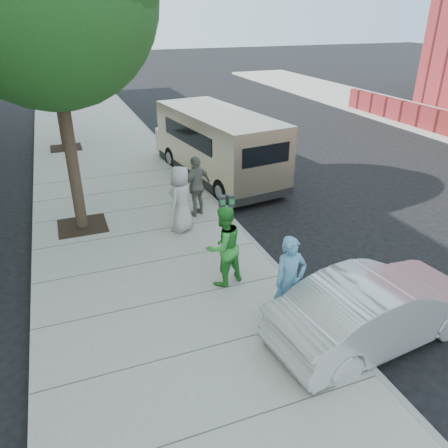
{
  "coord_description": "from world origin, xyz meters",
  "views": [
    {
      "loc": [
        -2.52,
        -8.24,
        5.09
      ],
      "look_at": [
        0.42,
        -0.62,
        1.1
      ],
      "focal_mm": 35.0,
      "sensor_mm": 36.0,
      "label": 1
    }
  ],
  "objects_px": {
    "parking_meter": "(227,215)",
    "person_striped_polo": "(197,186)",
    "person_green_shirt": "(224,246)",
    "person_officer": "(290,281)",
    "van": "(217,144)",
    "person_gray_shirt": "(181,199)",
    "tree_far": "(46,18)",
    "sedan": "(377,308)"
  },
  "relations": [
    {
      "from": "parking_meter",
      "to": "person_striped_polo",
      "type": "xyz_separation_m",
      "value": [
        0.17,
        2.6,
        -0.32
      ]
    },
    {
      "from": "person_green_shirt",
      "to": "person_striped_polo",
      "type": "distance_m",
      "value": 3.36
    },
    {
      "from": "person_officer",
      "to": "person_green_shirt",
      "type": "bearing_deg",
      "value": 111.91
    },
    {
      "from": "van",
      "to": "person_gray_shirt",
      "type": "height_order",
      "value": "van"
    },
    {
      "from": "person_gray_shirt",
      "to": "tree_far",
      "type": "bearing_deg",
      "value": -119.72
    },
    {
      "from": "tree_far",
      "to": "person_striped_polo",
      "type": "relative_size",
      "value": 3.97
    },
    {
      "from": "van",
      "to": "person_green_shirt",
      "type": "xyz_separation_m",
      "value": [
        -2.14,
        -6.18,
        -0.21
      ]
    },
    {
      "from": "sedan",
      "to": "parking_meter",
      "type": "bearing_deg",
      "value": 19.38
    },
    {
      "from": "van",
      "to": "person_officer",
      "type": "xyz_separation_m",
      "value": [
        -1.51,
        -7.7,
        -0.22
      ]
    },
    {
      "from": "person_striped_polo",
      "to": "person_officer",
      "type": "bearing_deg",
      "value": 63.42
    },
    {
      "from": "parking_meter",
      "to": "person_striped_polo",
      "type": "distance_m",
      "value": 2.63
    },
    {
      "from": "tree_far",
      "to": "person_officer",
      "type": "height_order",
      "value": "tree_far"
    },
    {
      "from": "parking_meter",
      "to": "sedan",
      "type": "relative_size",
      "value": 0.41
    },
    {
      "from": "parking_meter",
      "to": "sedan",
      "type": "xyz_separation_m",
      "value": [
        1.5,
        -3.06,
        -0.65
      ]
    },
    {
      "from": "sedan",
      "to": "person_striped_polo",
      "type": "bearing_deg",
      "value": 6.47
    },
    {
      "from": "van",
      "to": "person_gray_shirt",
      "type": "bearing_deg",
      "value": -130.04
    },
    {
      "from": "person_officer",
      "to": "person_gray_shirt",
      "type": "distance_m",
      "value": 4.17
    },
    {
      "from": "person_gray_shirt",
      "to": "person_striped_polo",
      "type": "xyz_separation_m",
      "value": [
        0.64,
        0.74,
        -0.01
      ]
    },
    {
      "from": "tree_far",
      "to": "person_green_shirt",
      "type": "distance_m",
      "value": 12.2
    },
    {
      "from": "tree_far",
      "to": "person_gray_shirt",
      "type": "height_order",
      "value": "tree_far"
    },
    {
      "from": "person_green_shirt",
      "to": "person_gray_shirt",
      "type": "xyz_separation_m",
      "value": [
        -0.12,
        2.58,
        -0.0
      ]
    },
    {
      "from": "sedan",
      "to": "person_gray_shirt",
      "type": "distance_m",
      "value": 5.31
    },
    {
      "from": "van",
      "to": "person_striped_polo",
      "type": "relative_size",
      "value": 3.81
    },
    {
      "from": "tree_far",
      "to": "van",
      "type": "relative_size",
      "value": 1.04
    },
    {
      "from": "person_officer",
      "to": "person_green_shirt",
      "type": "distance_m",
      "value": 1.65
    },
    {
      "from": "person_officer",
      "to": "person_green_shirt",
      "type": "xyz_separation_m",
      "value": [
        -0.62,
        1.52,
        0.01
      ]
    },
    {
      "from": "parking_meter",
      "to": "van",
      "type": "relative_size",
      "value": 0.25
    },
    {
      "from": "tree_far",
      "to": "van",
      "type": "bearing_deg",
      "value": -48.46
    },
    {
      "from": "tree_far",
      "to": "person_green_shirt",
      "type": "relative_size",
      "value": 3.93
    },
    {
      "from": "van",
      "to": "person_green_shirt",
      "type": "distance_m",
      "value": 6.54
    },
    {
      "from": "van",
      "to": "person_striped_polo",
      "type": "xyz_separation_m",
      "value": [
        -1.62,
        -2.86,
        -0.22
      ]
    },
    {
      "from": "sedan",
      "to": "person_green_shirt",
      "type": "bearing_deg",
      "value": 31.53
    },
    {
      "from": "van",
      "to": "person_officer",
      "type": "bearing_deg",
      "value": -109.1
    },
    {
      "from": "person_striped_polo",
      "to": "person_gray_shirt",
      "type": "bearing_deg",
      "value": 21.43
    },
    {
      "from": "van",
      "to": "person_officer",
      "type": "distance_m",
      "value": 7.85
    },
    {
      "from": "sedan",
      "to": "person_green_shirt",
      "type": "distance_m",
      "value": 3.01
    },
    {
      "from": "parking_meter",
      "to": "person_gray_shirt",
      "type": "bearing_deg",
      "value": 113.28
    },
    {
      "from": "person_striped_polo",
      "to": "tree_far",
      "type": "bearing_deg",
      "value": -97.68
    },
    {
      "from": "person_green_shirt",
      "to": "parking_meter",
      "type": "bearing_deg",
      "value": -132.97
    },
    {
      "from": "tree_far",
      "to": "van",
      "type": "distance_m",
      "value": 7.78
    },
    {
      "from": "tree_far",
      "to": "parking_meter",
      "type": "relative_size",
      "value": 4.14
    },
    {
      "from": "sedan",
      "to": "person_striped_polo",
      "type": "xyz_separation_m",
      "value": [
        -1.33,
        5.66,
        0.33
      ]
    }
  ]
}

